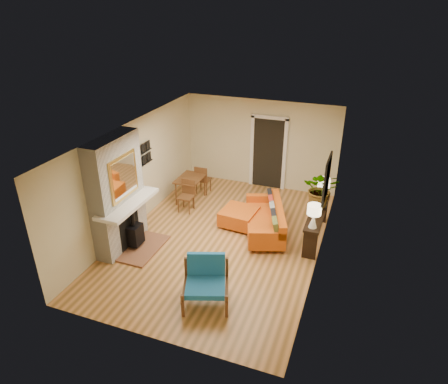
{
  "coord_description": "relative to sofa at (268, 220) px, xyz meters",
  "views": [
    {
      "loc": [
        2.85,
        -7.45,
        5.18
      ],
      "look_at": [
        0.0,
        0.2,
        1.15
      ],
      "focal_mm": 32.0,
      "sensor_mm": 36.0,
      "label": 1
    }
  ],
  "objects": [
    {
      "name": "room_shell",
      "position": [
        -0.33,
        1.93,
        0.9
      ],
      "size": [
        6.5,
        6.5,
        6.5
      ],
      "color": "tan",
      "rests_on": "ground"
    },
    {
      "name": "fireplace",
      "position": [
        -2.94,
        -1.7,
        0.9
      ],
      "size": [
        1.09,
        1.68,
        2.6
      ],
      "color": "white",
      "rests_on": "ground"
    },
    {
      "name": "sofa",
      "position": [
        0.0,
        0.0,
        0.0
      ],
      "size": [
        1.42,
        2.11,
        0.77
      ],
      "color": "silver",
      "rests_on": "ground"
    },
    {
      "name": "ottoman",
      "position": [
        -0.75,
        0.07,
        -0.09
      ],
      "size": [
        0.9,
        0.9,
        0.42
      ],
      "color": "silver",
      "rests_on": "ground"
    },
    {
      "name": "blue_chair",
      "position": [
        -0.47,
        -2.73,
        0.14
      ],
      "size": [
        1.06,
        1.05,
        0.87
      ],
      "color": "brown",
      "rests_on": "ground"
    },
    {
      "name": "dining_table",
      "position": [
        -2.37,
        0.87,
        0.22
      ],
      "size": [
        0.65,
        1.58,
        0.85
      ],
      "color": "brown",
      "rests_on": "ground"
    },
    {
      "name": "console_table",
      "position": [
        1.14,
        0.09,
        0.24
      ],
      "size": [
        0.34,
        1.85,
        0.72
      ],
      "color": "black",
      "rests_on": "ground"
    },
    {
      "name": "lamp_near",
      "position": [
        1.14,
        -0.63,
        0.73
      ],
      "size": [
        0.3,
        0.3,
        0.54
      ],
      "color": "white",
      "rests_on": "console_table"
    },
    {
      "name": "lamp_far",
      "position": [
        1.14,
        0.8,
        0.73
      ],
      "size": [
        0.3,
        0.3,
        0.54
      ],
      "color": "white",
      "rests_on": "console_table"
    },
    {
      "name": "houseplant",
      "position": [
        1.13,
        0.4,
        0.83
      ],
      "size": [
        0.87,
        0.78,
        0.89
      ],
      "primitive_type": "imported",
      "rotation": [
        0.0,
        0.0,
        0.12
      ],
      "color": "#1E5919",
      "rests_on": "console_table"
    }
  ]
}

